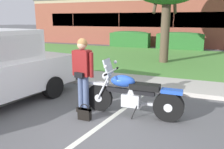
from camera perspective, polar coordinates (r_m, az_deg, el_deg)
name	(u,v)px	position (r m, az deg, el deg)	size (l,w,h in m)	color
ground_plane	(108,128)	(4.72, -1.08, -13.02)	(140.00, 140.00, 0.00)	#565659
curb_strip	(142,89)	(7.07, 7.47, -3.46)	(60.00, 0.20, 0.12)	#B7B2A8
concrete_walk	(149,82)	(7.87, 9.05, -1.91)	(60.00, 1.50, 0.08)	#B7B2A8
grass_lawn	(170,59)	(12.64, 14.23, 3.64)	(60.00, 8.42, 0.06)	#518E3D
stall_stripe_0	(5,104)	(6.49, -24.90, -6.73)	(0.12, 4.40, 0.01)	silver
stall_stripe_1	(105,122)	(4.94, -1.73, -11.73)	(0.12, 4.40, 0.01)	silver
motorcycle	(136,95)	(5.11, 5.88, -5.04)	(2.24, 0.82, 1.26)	black
rider_person	(83,70)	(5.26, -7.27, 1.14)	(0.57, 0.32, 1.70)	black
handbag	(85,113)	(5.04, -6.82, -9.51)	(0.28, 0.13, 0.36)	black
hedge_left	(130,39)	(17.85, 4.46, 8.80)	(3.00, 0.90, 1.24)	#286028
hedge_center_left	(180,40)	(17.10, 16.46, 8.09)	(3.21, 0.90, 1.24)	#286028
brick_building	(181,21)	(23.23, 16.65, 12.65)	(25.72, 10.33, 3.95)	brown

